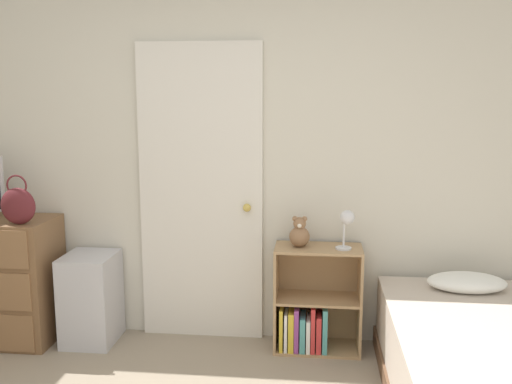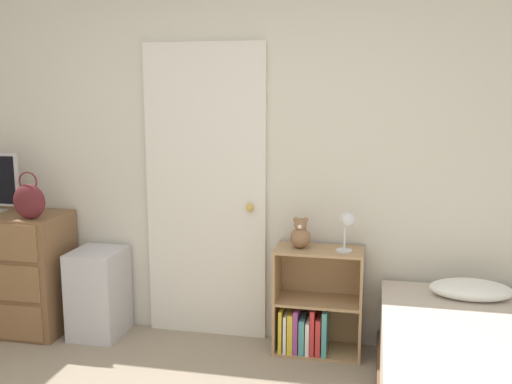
% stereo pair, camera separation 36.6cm
% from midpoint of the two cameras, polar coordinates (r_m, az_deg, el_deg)
% --- Properties ---
extents(wall_back, '(10.00, 0.06, 2.55)m').
position_cam_midpoint_polar(wall_back, '(3.95, 0.16, 3.39)').
color(wall_back, beige).
rests_on(wall_back, ground_plane).
extents(door_closed, '(0.86, 0.09, 2.06)m').
position_cam_midpoint_polar(door_closed, '(3.98, -2.43, -0.15)').
color(door_closed, silver).
rests_on(door_closed, ground_plane).
extents(handbag, '(0.24, 0.11, 0.33)m').
position_cam_midpoint_polar(handbag, '(4.09, -19.40, -0.87)').
color(handbag, '#591E23').
rests_on(handbag, dresser).
extents(storage_bin, '(0.34, 0.39, 0.63)m').
position_cam_midpoint_polar(storage_bin, '(4.24, -13.06, -9.82)').
color(storage_bin, silver).
rests_on(storage_bin, ground_plane).
extents(bookshelf, '(0.58, 0.30, 0.71)m').
position_cam_midpoint_polar(bookshelf, '(3.93, 8.45, -11.89)').
color(bookshelf, tan).
rests_on(bookshelf, ground_plane).
extents(teddy_bear, '(0.14, 0.14, 0.21)m').
position_cam_midpoint_polar(teddy_bear, '(3.77, 7.26, -4.29)').
color(teddy_bear, '#8C6647').
rests_on(teddy_bear, bookshelf).
extents(desk_lamp, '(0.12, 0.11, 0.26)m').
position_cam_midpoint_polar(desk_lamp, '(3.70, 11.95, -3.19)').
color(desk_lamp, silver).
rests_on(desk_lamp, bookshelf).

